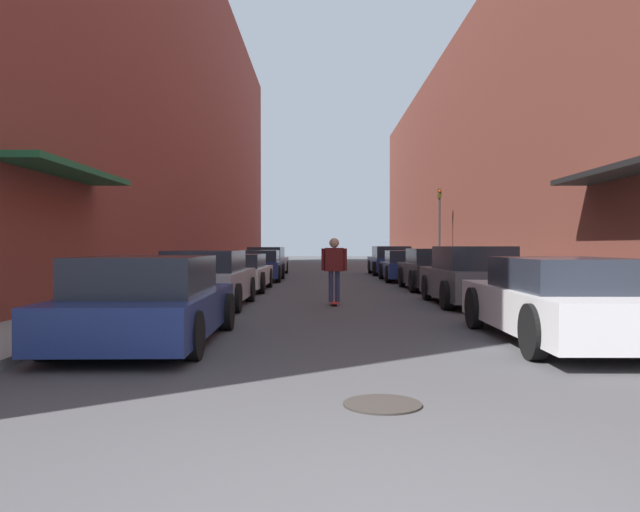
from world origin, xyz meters
TOP-DOWN VIEW (x-y plane):
  - ground at (0.00, 21.65)m, footprint 119.06×119.06m
  - curb_strip_left at (-5.00, 27.06)m, footprint 1.80×54.12m
  - curb_strip_right at (5.00, 27.06)m, footprint 1.80×54.12m
  - building_row_left at (-7.90, 27.06)m, footprint 4.90×54.12m
  - building_row_right at (7.90, 27.06)m, footprint 4.90×54.12m
  - parked_car_left_0 at (-2.96, 5.99)m, footprint 2.02×4.50m
  - parked_car_left_1 at (-3.10, 11.37)m, footprint 1.89×4.27m
  - parked_car_left_2 at (-3.16, 16.64)m, footprint 2.09×4.55m
  - parked_car_left_3 at (-2.93, 22.09)m, footprint 1.87×4.11m
  - parked_car_left_4 at (-3.07, 27.24)m, footprint 1.90×4.80m
  - parked_car_right_0 at (3.02, 6.10)m, footprint 1.92×4.76m
  - parked_car_right_1 at (3.13, 11.88)m, footprint 1.86×4.05m
  - parked_car_right_2 at (3.17, 16.96)m, footprint 1.89×4.03m
  - parked_car_right_3 at (2.95, 21.91)m, footprint 1.90×4.28m
  - parked_car_right_4 at (2.94, 27.19)m, footprint 1.96×4.28m
  - skateboarder at (-0.15, 11.84)m, footprint 0.61×0.78m
  - manhole_cover at (0.07, 2.53)m, footprint 0.70×0.70m
  - traffic_light at (5.15, 26.41)m, footprint 0.16×0.22m

SIDE VIEW (x-z plane):
  - ground at x=0.00m, z-range 0.00..0.00m
  - manhole_cover at x=0.07m, z-range 0.00..0.02m
  - curb_strip_left at x=-5.00m, z-range 0.00..0.12m
  - curb_strip_right at x=5.00m, z-range 0.00..0.12m
  - parked_car_left_2 at x=-3.16m, z-range -0.01..1.14m
  - parked_car_right_3 at x=2.95m, z-range -0.02..1.20m
  - parked_car_left_3 at x=-2.93m, z-range -0.02..1.21m
  - parked_car_left_0 at x=-2.96m, z-range -0.03..1.23m
  - parked_car_right_0 at x=3.02m, z-range -0.01..1.23m
  - parked_car_left_1 at x=-3.10m, z-range -0.02..1.28m
  - parked_car_right_2 at x=3.17m, z-range -0.02..1.30m
  - parked_car_left_4 at x=-3.07m, z-range -0.03..1.32m
  - parked_car_right_1 at x=3.13m, z-range -0.03..1.37m
  - parked_car_right_4 at x=2.94m, z-range -0.03..1.36m
  - skateboarder at x=-0.15m, z-range 0.18..1.78m
  - traffic_light at x=5.15m, z-range 0.55..4.52m
  - building_row_right at x=7.90m, z-range 0.00..11.43m
  - building_row_left at x=-7.90m, z-range 0.00..15.87m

